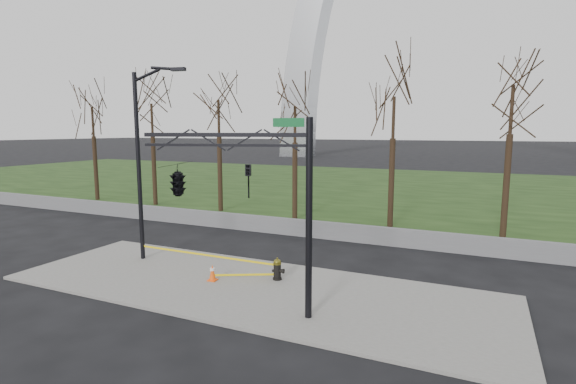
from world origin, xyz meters
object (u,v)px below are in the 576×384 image
at_px(traffic_cone, 212,272).
at_px(traffic_signal_mast, 202,180).
at_px(street_light, 143,153).
at_px(fire_hydrant, 278,269).

height_order(traffic_cone, traffic_signal_mast, traffic_signal_mast).
height_order(traffic_cone, street_light, street_light).
xyz_separation_m(traffic_cone, traffic_signal_mast, (1.29, -2.29, 3.74)).
bearing_deg(street_light, traffic_signal_mast, -42.78).
xyz_separation_m(fire_hydrant, street_light, (-6.31, 0.08, 4.21)).
distance_m(traffic_cone, traffic_signal_mast, 4.57).
distance_m(traffic_cone, street_light, 6.08).
bearing_deg(traffic_signal_mast, street_light, 133.41).
bearing_deg(street_light, traffic_cone, -26.01).
relative_size(traffic_cone, traffic_signal_mast, 0.10).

